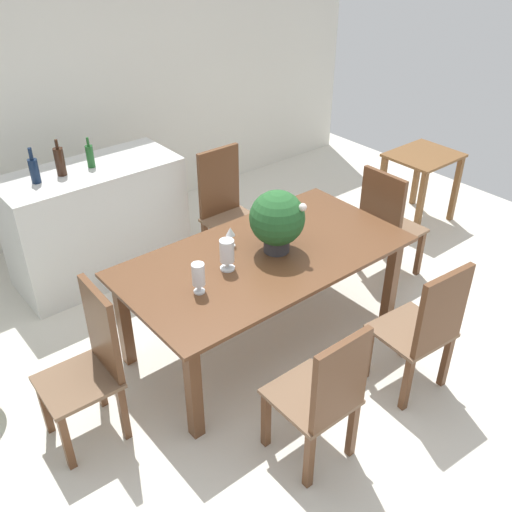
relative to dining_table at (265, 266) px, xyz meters
The scene contains 17 objects.
ground_plane 0.65m from the dining_table, 90.00° to the right, with size 7.04×7.04×0.00m, color silver.
back_wall 2.59m from the dining_table, 90.00° to the left, with size 6.40×0.10×2.60m, color silver.
dining_table is the anchor object (origin of this frame).
chair_near_left 1.14m from the dining_table, 113.49° to the right, with size 0.42×0.45×0.97m.
chair_head_end 1.32m from the dining_table, behind, with size 0.44×0.42×1.01m.
chair_far_right 1.15m from the dining_table, 66.73° to the left, with size 0.44×0.45×1.04m.
chair_near_right 1.13m from the dining_table, 66.90° to the right, with size 0.48×0.46×0.98m.
chair_foot_end 1.32m from the dining_table, ahead, with size 0.42×0.45×0.99m.
flower_centerpiece 0.35m from the dining_table, ahead, with size 0.38×0.38×0.44m.
crystal_vase_left 0.38m from the dining_table, behind, with size 0.10×0.10×0.22m.
crystal_vase_center_near 0.64m from the dining_table, behind, with size 0.08×0.08×0.21m.
wine_glass 0.33m from the dining_table, 115.12° to the left, with size 0.06×0.06×0.15m.
kitchen_counter 1.67m from the dining_table, 107.54° to the left, with size 1.42×0.63×0.98m, color silver.
wine_bottle_green 1.89m from the dining_table, 119.94° to the left, with size 0.07×0.07×0.28m.
wine_bottle_dark 1.72m from the dining_table, 106.20° to the left, with size 0.06×0.06×0.25m.
wine_bottle_tall 1.80m from the dining_table, 113.92° to the left, with size 0.08×0.08×0.29m.
side_table 2.43m from the dining_table, 10.67° to the left, with size 0.65×0.55×0.71m.
Camera 1 is at (-2.15, -2.42, 2.83)m, focal length 40.32 mm.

